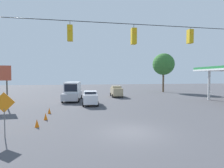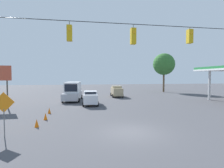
% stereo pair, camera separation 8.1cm
% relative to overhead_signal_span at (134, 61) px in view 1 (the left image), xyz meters
% --- Properties ---
extents(ground_plane, '(140.00, 140.00, 0.00)m').
position_rel_overhead_signal_span_xyz_m(ground_plane, '(-0.00, -0.41, -4.83)').
color(ground_plane, '#47474C').
extents(overhead_signal_span, '(23.58, 0.38, 7.57)m').
position_rel_overhead_signal_span_xyz_m(overhead_signal_span, '(0.00, 0.00, 0.00)').
color(overhead_signal_span, '#939399').
rests_on(overhead_signal_span, ground_plane).
extents(sedan_white_withflow_mid, '(2.11, 4.11, 1.85)m').
position_rel_overhead_signal_span_xyz_m(sedan_white_withflow_mid, '(2.17, -12.39, -3.87)').
color(sedan_white_withflow_mid, silver).
rests_on(sedan_white_withflow_mid, ground_plane).
extents(box_truck_silver_withflow_far, '(3.02, 6.92, 2.90)m').
position_rel_overhead_signal_span_xyz_m(box_truck_silver_withflow_far, '(4.72, -17.35, -3.40)').
color(box_truck_silver_withflow_far, '#A8AAB2').
rests_on(box_truck_silver_withflow_far, ground_plane).
extents(sedan_tan_oncoming_deep, '(2.09, 4.34, 2.02)m').
position_rel_overhead_signal_span_xyz_m(sedan_tan_oncoming_deep, '(-3.08, -20.88, -3.78)').
color(sedan_tan_oncoming_deep, tan).
rests_on(sedan_tan_oncoming_deep, ground_plane).
extents(traffic_cone_nearest, '(0.32, 0.32, 0.60)m').
position_rel_overhead_signal_span_xyz_m(traffic_cone_nearest, '(6.65, -2.77, -4.53)').
color(traffic_cone_nearest, orange).
rests_on(traffic_cone_nearest, ground_plane).
extents(traffic_cone_second, '(0.32, 0.32, 0.60)m').
position_rel_overhead_signal_span_xyz_m(traffic_cone_second, '(6.46, -4.97, -4.53)').
color(traffic_cone_second, orange).
rests_on(traffic_cone_second, ground_plane).
extents(traffic_cone_third, '(0.32, 0.32, 0.60)m').
position_rel_overhead_signal_span_xyz_m(traffic_cone_third, '(6.61, -7.66, -4.53)').
color(traffic_cone_third, orange).
rests_on(traffic_cone_third, ground_plane).
extents(work_zone_sign, '(1.27, 0.06, 2.84)m').
position_rel_overhead_signal_span_xyz_m(work_zone_sign, '(8.07, -0.76, -2.85)').
color(work_zone_sign, slate).
rests_on(work_zone_sign, ground_plane).
extents(tree_horizon_left, '(5.21, 5.21, 9.36)m').
position_rel_overhead_signal_span_xyz_m(tree_horizon_left, '(-16.28, -28.63, 1.89)').
color(tree_horizon_left, brown).
rests_on(tree_horizon_left, ground_plane).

